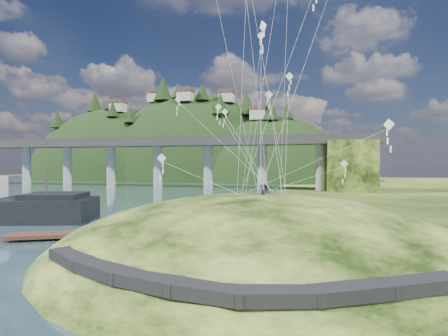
# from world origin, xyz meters

# --- Properties ---
(ground) EXTENTS (320.00, 320.00, 0.00)m
(ground) POSITION_xyz_m (0.00, 0.00, 0.00)
(ground) COLOR black
(ground) RESTS_ON ground
(grass_hill) EXTENTS (36.00, 32.00, 13.00)m
(grass_hill) POSITION_xyz_m (8.00, 2.00, -1.50)
(grass_hill) COLOR black
(grass_hill) RESTS_ON ground
(footpath) EXTENTS (22.29, 5.84, 0.83)m
(footpath) POSITION_xyz_m (7.46, -9.74, 2.08)
(footpath) COLOR black
(footpath) RESTS_ON ground
(bridge) EXTENTS (160.00, 11.00, 15.00)m
(bridge) POSITION_xyz_m (-26.46, 70.07, 9.70)
(bridge) COLOR #2D2B2B
(bridge) RESTS_ON ground
(far_ridge) EXTENTS (153.00, 70.00, 94.50)m
(far_ridge) POSITION_xyz_m (-43.58, 122.17, -7.44)
(far_ridge) COLOR black
(far_ridge) RESTS_ON ground
(wooden_dock) EXTENTS (14.07, 8.17, 1.03)m
(wooden_dock) POSITION_xyz_m (-9.77, 4.70, 0.45)
(wooden_dock) COLOR #3E2019
(wooden_dock) RESTS_ON ground
(kite_flyers) EXTENTS (0.92, 3.27, 1.69)m
(kite_flyers) POSITION_xyz_m (8.06, 3.61, 5.77)
(kite_flyers) COLOR #23262E
(kite_flyers) RESTS_ON ground
(kite_swarm) EXTENTS (20.00, 17.70, 21.88)m
(kite_swarm) POSITION_xyz_m (7.81, 4.58, 18.49)
(kite_swarm) COLOR white
(kite_swarm) RESTS_ON ground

